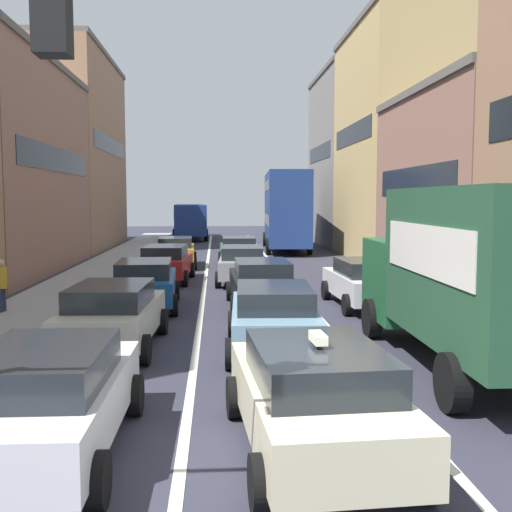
# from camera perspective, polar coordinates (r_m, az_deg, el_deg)

# --- Properties ---
(ground_plane) EXTENTS (140.00, 140.00, 0.00)m
(ground_plane) POSITION_cam_1_polar(r_m,az_deg,el_deg) (7.95, 5.94, -19.81)
(ground_plane) COLOR #30303E
(sidewalk_left) EXTENTS (2.60, 64.00, 0.14)m
(sidewalk_left) POSITION_cam_1_polar(r_m,az_deg,el_deg) (27.84, -15.00, -1.70)
(sidewalk_left) COLOR #9C9C9C
(sidewalk_left) RESTS_ON ground
(lane_stripe_left) EXTENTS (0.16, 60.00, 0.01)m
(lane_stripe_left) POSITION_cam_1_polar(r_m,az_deg,el_deg) (27.31, -4.65, -1.81)
(lane_stripe_left) COLOR silver
(lane_stripe_left) RESTS_ON ground
(lane_stripe_right) EXTENTS (0.16, 60.00, 0.01)m
(lane_stripe_right) POSITION_cam_1_polar(r_m,az_deg,el_deg) (27.46, 2.46, -1.76)
(lane_stripe_right) COLOR silver
(lane_stripe_right) RESTS_ON ground
(building_row_right) EXTENTS (7.20, 43.90, 13.00)m
(building_row_right) POSITION_cam_1_polar(r_m,az_deg,el_deg) (32.68, 16.44, 9.07)
(building_row_right) COLOR gray
(building_row_right) RESTS_ON ground
(removalist_box_truck) EXTENTS (2.77, 7.73, 3.58)m
(removalist_box_truck) POSITION_cam_1_polar(r_m,az_deg,el_deg) (12.69, 19.20, -1.33)
(removalist_box_truck) COLOR #1E5933
(removalist_box_truck) RESTS_ON ground
(taxi_centre_lane_front) EXTENTS (2.29, 4.41, 1.66)m
(taxi_centre_lane_front) POSITION_cam_1_polar(r_m,az_deg,el_deg) (8.35, 5.46, -12.68)
(taxi_centre_lane_front) COLOR beige
(taxi_centre_lane_front) RESTS_ON ground
(sedan_left_lane_front) EXTENTS (2.09, 4.32, 1.49)m
(sedan_left_lane_front) POSITION_cam_1_polar(r_m,az_deg,el_deg) (8.68, -18.75, -12.26)
(sedan_left_lane_front) COLOR silver
(sedan_left_lane_front) RESTS_ON ground
(sedan_centre_lane_second) EXTENTS (2.20, 4.37, 1.49)m
(sedan_centre_lane_second) POSITION_cam_1_polar(r_m,az_deg,el_deg) (13.65, 1.63, -5.59)
(sedan_centre_lane_second) COLOR #759EB7
(sedan_centre_lane_second) RESTS_ON ground
(wagon_left_lane_second) EXTENTS (2.20, 4.37, 1.49)m
(wagon_left_lane_second) POSITION_cam_1_polar(r_m,az_deg,el_deg) (14.28, -13.08, -5.24)
(wagon_left_lane_second) COLOR beige
(wagon_left_lane_second) RESTS_ON ground
(hatchback_centre_lane_third) EXTENTS (2.14, 4.34, 1.49)m
(hatchback_centre_lane_third) POSITION_cam_1_polar(r_m,az_deg,el_deg) (19.11, 0.53, -2.45)
(hatchback_centre_lane_third) COLOR black
(hatchback_centre_lane_third) RESTS_ON ground
(sedan_left_lane_third) EXTENTS (2.22, 4.38, 1.49)m
(sedan_left_lane_third) POSITION_cam_1_polar(r_m,az_deg,el_deg) (19.38, -10.21, -2.43)
(sedan_left_lane_third) COLOR #194C8C
(sedan_left_lane_third) RESTS_ON ground
(coupe_centre_lane_fourth) EXTENTS (2.22, 4.38, 1.49)m
(coupe_centre_lane_fourth) POSITION_cam_1_polar(r_m,az_deg,el_deg) (24.78, -1.26, -0.68)
(coupe_centre_lane_fourth) COLOR gray
(coupe_centre_lane_fourth) RESTS_ON ground
(sedan_left_lane_fourth) EXTENTS (2.24, 4.39, 1.49)m
(sedan_left_lane_fourth) POSITION_cam_1_polar(r_m,az_deg,el_deg) (25.41, -8.32, -0.58)
(sedan_left_lane_fourth) COLOR #A51E1E
(sedan_left_lane_fourth) RESTS_ON ground
(sedan_centre_lane_fifth) EXTENTS (2.09, 4.32, 1.49)m
(sedan_centre_lane_fifth) POSITION_cam_1_polar(r_m,az_deg,el_deg) (30.82, -1.61, 0.49)
(sedan_centre_lane_fifth) COLOR #19592D
(sedan_centre_lane_fifth) RESTS_ON ground
(sedan_left_lane_fifth) EXTENTS (2.19, 4.36, 1.49)m
(sedan_left_lane_fifth) POSITION_cam_1_polar(r_m,az_deg,el_deg) (30.88, -7.42, 0.46)
(sedan_left_lane_fifth) COLOR #B29319
(sedan_left_lane_fifth) RESTS_ON ground
(sedan_right_lane_behind_truck) EXTENTS (2.18, 4.36, 1.49)m
(sedan_right_lane_behind_truck) POSITION_cam_1_polar(r_m,az_deg,el_deg) (19.60, 10.05, -2.34)
(sedan_right_lane_behind_truck) COLOR silver
(sedan_right_lane_behind_truck) RESTS_ON ground
(bus_mid_queue_primary) EXTENTS (3.21, 10.62, 5.06)m
(bus_mid_queue_primary) POSITION_cam_1_polar(r_m,az_deg,el_deg) (40.52, 2.78, 4.51)
(bus_mid_queue_primary) COLOR navy
(bus_mid_queue_primary) RESTS_ON ground
(bus_far_queue_secondary) EXTENTS (3.20, 10.61, 2.90)m
(bus_far_queue_secondary) POSITION_cam_1_polar(r_m,az_deg,el_deg) (52.64, -6.13, 3.50)
(bus_far_queue_secondary) COLOR navy
(bus_far_queue_secondary) RESTS_ON ground
(pedestrian_near_kerb) EXTENTS (0.34, 0.53, 1.66)m
(pedestrian_near_kerb) POSITION_cam_1_polar(r_m,az_deg,el_deg) (19.15, -22.47, -2.39)
(pedestrian_near_kerb) COLOR #262D47
(pedestrian_near_kerb) RESTS_ON ground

